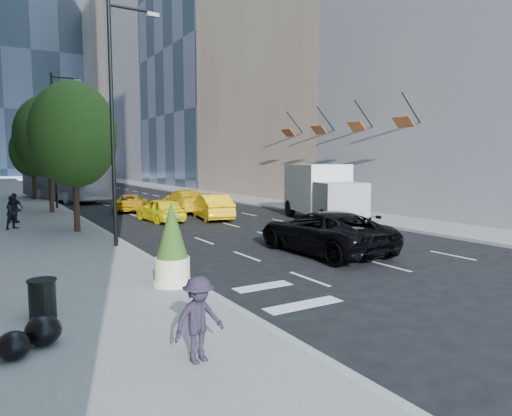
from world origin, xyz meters
TOP-DOWN VIEW (x-y plane):
  - ground at (0.00, 0.00)m, footprint 160.00×160.00m
  - sidewalk_left at (-9.00, 30.00)m, footprint 6.00×120.00m
  - sidewalk_right at (10.00, 30.00)m, footprint 4.00×120.00m
  - tower_right_mid at (22.00, 74.00)m, footprint 20.00×24.00m
  - tower_right_far at (22.00, 98.00)m, footprint 20.00×24.00m
  - lamp_near at (-6.32, 4.00)m, footprint 2.13×0.22m
  - lamp_far at (-6.32, 22.00)m, footprint 2.13×0.22m
  - tree_near at (-7.20, 9.00)m, footprint 4.20×4.20m
  - tree_mid at (-7.20, 19.00)m, footprint 4.50×4.50m
  - tree_far at (-7.20, 32.00)m, footprint 3.90×3.90m
  - traffic_signal at (-6.40, 40.00)m, footprint 2.48×0.53m
  - facade_flags at (10.64, 10.00)m, footprint 1.85×13.30m
  - skateboarder at (-5.60, -0.33)m, footprint 0.71×0.53m
  - black_sedan_lincoln at (0.50, -1.00)m, footprint 2.96×6.22m
  - black_sedan_mercedes at (2.51, 1.15)m, footprint 2.74×4.96m
  - taxi_a at (-2.00, 11.50)m, footprint 2.12×4.40m
  - taxi_b at (1.20, 10.96)m, footprint 2.51×5.04m
  - taxi_c at (-2.00, 18.00)m, footprint 3.75×5.05m
  - taxi_d at (1.20, 15.59)m, footprint 2.78×5.83m
  - city_bus at (-4.80, 30.31)m, footprint 6.27×12.67m
  - box_truck at (6.67, 6.76)m, footprint 4.54×7.70m
  - pedestrian_a at (-9.89, 11.55)m, footprint 1.07×1.01m
  - pedestrian_b at (-9.71, 14.15)m, footprint 1.05×0.95m
  - pedestrian_c at (-7.97, -8.00)m, footprint 1.07×0.73m
  - trash_can at (-10.10, -4.16)m, footprint 0.58×0.58m
  - planter_shrub at (-6.60, -2.97)m, footprint 1.00×1.00m
  - garbage_bags at (-10.47, -5.96)m, footprint 1.16×1.12m

SIDE VIEW (x-z plane):
  - ground at x=0.00m, z-range 0.00..0.00m
  - sidewalk_left at x=-9.00m, z-range 0.00..0.15m
  - sidewalk_right at x=10.00m, z-range 0.00..0.15m
  - garbage_bags at x=-10.47m, z-range 0.14..0.71m
  - trash_can at x=-10.10m, z-range 0.15..1.01m
  - taxi_c at x=-2.00m, z-range 0.00..1.27m
  - black_sedan_mercedes at x=2.51m, z-range 0.00..1.36m
  - taxi_a at x=-2.00m, z-range 0.00..1.45m
  - taxi_b at x=1.20m, z-range 0.00..1.59m
  - taxi_d at x=1.20m, z-range 0.00..1.64m
  - black_sedan_lincoln at x=0.50m, z-range 0.00..1.71m
  - skateboarder at x=-5.60m, z-range 0.00..1.76m
  - pedestrian_c at x=-7.97m, z-range 0.15..1.69m
  - pedestrian_b at x=-9.71m, z-range 0.15..1.87m
  - pedestrian_a at x=-9.89m, z-range 0.15..1.90m
  - planter_shrub at x=-6.60m, z-range 0.09..2.49m
  - city_bus at x=-4.80m, z-range 0.00..3.44m
  - box_truck at x=6.67m, z-range 0.03..3.50m
  - traffic_signal at x=-6.40m, z-range 1.63..6.83m
  - tree_far at x=-7.20m, z-range 1.16..8.09m
  - tree_near at x=-7.20m, z-range 1.24..8.70m
  - tree_mid at x=-7.20m, z-range 1.32..9.31m
  - lamp_near at x=-6.32m, z-range 0.81..10.81m
  - lamp_far at x=-6.32m, z-range 0.81..10.81m
  - facade_flags at x=10.64m, z-range 5.16..7.21m
  - tower_right_far at x=22.00m, z-range 0.00..50.00m
  - tower_right_mid at x=22.00m, z-range 0.00..65.00m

